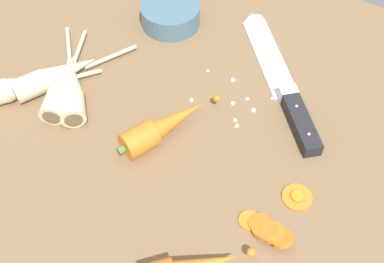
{
  "coord_description": "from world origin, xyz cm",
  "views": [
    {
      "loc": [
        22.68,
        -38.03,
        56.67
      ],
      "look_at": [
        0.0,
        -2.0,
        1.5
      ],
      "focal_mm": 43.07,
      "sensor_mm": 36.0,
      "label": 1
    }
  ],
  "objects_px": {
    "carrot_slice_stack": "(266,229)",
    "carrot_slice_stray_near": "(297,197)",
    "parsnip_mid_left": "(20,87)",
    "parsnip_mid_right": "(56,76)",
    "parsnip_back": "(71,85)",
    "whole_carrot": "(162,127)",
    "parsnip_front": "(63,85)",
    "chefs_knife": "(277,71)",
    "prep_bowl": "(170,14)"
  },
  "relations": [
    {
      "from": "chefs_knife",
      "to": "parsnip_mid_left",
      "type": "bearing_deg",
      "value": -141.05
    },
    {
      "from": "parsnip_front",
      "to": "parsnip_mid_right",
      "type": "xyz_separation_m",
      "value": [
        -0.02,
        0.01,
        -0.0
      ]
    },
    {
      "from": "carrot_slice_stack",
      "to": "prep_bowl",
      "type": "height_order",
      "value": "prep_bowl"
    },
    {
      "from": "chefs_knife",
      "to": "parsnip_mid_left",
      "type": "xyz_separation_m",
      "value": [
        -0.33,
        -0.27,
        0.01
      ]
    },
    {
      "from": "parsnip_mid_left",
      "to": "prep_bowl",
      "type": "relative_size",
      "value": 1.55
    },
    {
      "from": "parsnip_mid_right",
      "to": "prep_bowl",
      "type": "distance_m",
      "value": 0.24
    },
    {
      "from": "parsnip_back",
      "to": "prep_bowl",
      "type": "xyz_separation_m",
      "value": [
        0.04,
        0.24,
        0.0
      ]
    },
    {
      "from": "parsnip_front",
      "to": "prep_bowl",
      "type": "bearing_deg",
      "value": 78.81
    },
    {
      "from": "whole_carrot",
      "to": "parsnip_back",
      "type": "relative_size",
      "value": 0.96
    },
    {
      "from": "carrot_slice_stack",
      "to": "carrot_slice_stray_near",
      "type": "distance_m",
      "value": 0.07
    },
    {
      "from": "parsnip_front",
      "to": "chefs_knife",
      "type": "bearing_deg",
      "value": 39.52
    },
    {
      "from": "chefs_knife",
      "to": "parsnip_front",
      "type": "height_order",
      "value": "parsnip_front"
    },
    {
      "from": "parsnip_mid_right",
      "to": "parsnip_back",
      "type": "distance_m",
      "value": 0.04
    },
    {
      "from": "whole_carrot",
      "to": "carrot_slice_stack",
      "type": "xyz_separation_m",
      "value": [
        0.21,
        -0.06,
        -0.01
      ]
    },
    {
      "from": "parsnip_front",
      "to": "parsnip_back",
      "type": "xyz_separation_m",
      "value": [
        0.01,
        0.01,
        -0.0
      ]
    },
    {
      "from": "parsnip_mid_right",
      "to": "chefs_knife",
      "type": "bearing_deg",
      "value": 35.91
    },
    {
      "from": "parsnip_front",
      "to": "parsnip_back",
      "type": "distance_m",
      "value": 0.01
    },
    {
      "from": "parsnip_front",
      "to": "parsnip_mid_right",
      "type": "height_order",
      "value": "same"
    },
    {
      "from": "parsnip_mid_right",
      "to": "carrot_slice_stack",
      "type": "height_order",
      "value": "parsnip_mid_right"
    },
    {
      "from": "carrot_slice_stack",
      "to": "prep_bowl",
      "type": "distance_m",
      "value": 0.45
    },
    {
      "from": "parsnip_mid_right",
      "to": "prep_bowl",
      "type": "height_order",
      "value": "same"
    },
    {
      "from": "parsnip_mid_left",
      "to": "parsnip_mid_right",
      "type": "height_order",
      "value": "same"
    },
    {
      "from": "carrot_slice_stray_near",
      "to": "prep_bowl",
      "type": "xyz_separation_m",
      "value": [
        -0.36,
        0.22,
        0.02
      ]
    },
    {
      "from": "parsnip_back",
      "to": "whole_carrot",
      "type": "bearing_deg",
      "value": 2.64
    },
    {
      "from": "whole_carrot",
      "to": "parsnip_front",
      "type": "xyz_separation_m",
      "value": [
        -0.19,
        -0.01,
        -0.0
      ]
    },
    {
      "from": "whole_carrot",
      "to": "parsnip_front",
      "type": "distance_m",
      "value": 0.19
    },
    {
      "from": "whole_carrot",
      "to": "carrot_slice_stack",
      "type": "height_order",
      "value": "whole_carrot"
    },
    {
      "from": "parsnip_front",
      "to": "parsnip_back",
      "type": "bearing_deg",
      "value": 27.88
    },
    {
      "from": "parsnip_mid_left",
      "to": "carrot_slice_stray_near",
      "type": "xyz_separation_m",
      "value": [
        0.46,
        0.06,
        -0.02
      ]
    },
    {
      "from": "chefs_knife",
      "to": "prep_bowl",
      "type": "height_order",
      "value": "prep_bowl"
    },
    {
      "from": "prep_bowl",
      "to": "carrot_slice_stray_near",
      "type": "bearing_deg",
      "value": -31.45
    },
    {
      "from": "parsnip_mid_right",
      "to": "carrot_slice_stray_near",
      "type": "bearing_deg",
      "value": 1.63
    },
    {
      "from": "chefs_knife",
      "to": "carrot_slice_stray_near",
      "type": "bearing_deg",
      "value": -57.41
    },
    {
      "from": "parsnip_front",
      "to": "prep_bowl",
      "type": "xyz_separation_m",
      "value": [
        0.05,
        0.24,
        0.0
      ]
    },
    {
      "from": "parsnip_back",
      "to": "prep_bowl",
      "type": "bearing_deg",
      "value": 81.17
    },
    {
      "from": "parsnip_back",
      "to": "carrot_slice_stray_near",
      "type": "xyz_separation_m",
      "value": [
        0.4,
        0.02,
        -0.02
      ]
    },
    {
      "from": "parsnip_mid_left",
      "to": "carrot_slice_stack",
      "type": "relative_size",
      "value": 2.14
    },
    {
      "from": "parsnip_back",
      "to": "carrot_slice_stray_near",
      "type": "relative_size",
      "value": 4.2
    },
    {
      "from": "parsnip_front",
      "to": "parsnip_mid_left",
      "type": "relative_size",
      "value": 1.17
    },
    {
      "from": "parsnip_front",
      "to": "parsnip_mid_left",
      "type": "xyz_separation_m",
      "value": [
        -0.06,
        -0.04,
        0.0
      ]
    },
    {
      "from": "carrot_slice_stray_near",
      "to": "prep_bowl",
      "type": "distance_m",
      "value": 0.42
    },
    {
      "from": "whole_carrot",
      "to": "prep_bowl",
      "type": "xyz_separation_m",
      "value": [
        -0.14,
        0.23,
        0.0
      ]
    },
    {
      "from": "prep_bowl",
      "to": "parsnip_front",
      "type": "bearing_deg",
      "value": -101.19
    },
    {
      "from": "parsnip_front",
      "to": "parsnip_mid_right",
      "type": "bearing_deg",
      "value": 157.71
    },
    {
      "from": "carrot_slice_stack",
      "to": "carrot_slice_stray_near",
      "type": "xyz_separation_m",
      "value": [
        0.01,
        0.07,
        -0.01
      ]
    },
    {
      "from": "whole_carrot",
      "to": "parsnip_mid_right",
      "type": "distance_m",
      "value": 0.21
    },
    {
      "from": "whole_carrot",
      "to": "parsnip_mid_right",
      "type": "height_order",
      "value": "whole_carrot"
    },
    {
      "from": "carrot_slice_stray_near",
      "to": "parsnip_mid_left",
      "type": "bearing_deg",
      "value": -172.26
    },
    {
      "from": "parsnip_mid_left",
      "to": "carrot_slice_stray_near",
      "type": "bearing_deg",
      "value": 7.74
    },
    {
      "from": "chefs_knife",
      "to": "prep_bowl",
      "type": "relative_size",
      "value": 2.51
    }
  ]
}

